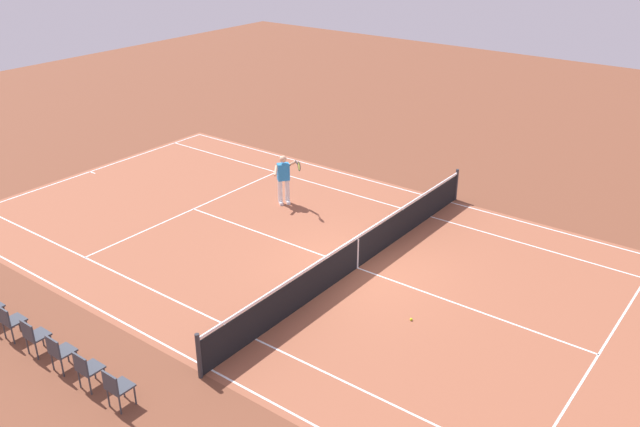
% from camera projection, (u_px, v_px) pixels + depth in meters
% --- Properties ---
extents(ground_plane, '(60.00, 60.00, 0.00)m').
position_uv_depth(ground_plane, '(357.00, 268.00, 18.20)').
color(ground_plane, brown).
extents(court_slab, '(24.20, 11.40, 0.00)m').
position_uv_depth(court_slab, '(357.00, 268.00, 18.20)').
color(court_slab, '#935138').
rests_on(court_slab, ground_plane).
extents(court_line_markings, '(23.85, 11.05, 0.01)m').
position_uv_depth(court_line_markings, '(357.00, 268.00, 18.20)').
color(court_line_markings, white).
rests_on(court_line_markings, ground_plane).
extents(tennis_net, '(0.10, 11.70, 1.08)m').
position_uv_depth(tennis_net, '(358.00, 252.00, 17.99)').
color(tennis_net, '#2D2D33').
rests_on(tennis_net, ground_plane).
extents(tennis_player_near, '(1.17, 0.75, 1.70)m').
position_uv_depth(tennis_player_near, '(284.00, 177.00, 21.73)').
color(tennis_player_near, white).
rests_on(tennis_player_near, ground_plane).
extents(tennis_ball, '(0.07, 0.07, 0.07)m').
position_uv_depth(tennis_ball, '(411.00, 319.00, 15.89)').
color(tennis_ball, '#CCE01E').
rests_on(tennis_ball, ground_plane).
extents(spectator_chair_0, '(0.44, 0.44, 0.88)m').
position_uv_depth(spectator_chair_0, '(116.00, 386.00, 12.94)').
color(spectator_chair_0, '#38383D').
rests_on(spectator_chair_0, ground_plane).
extents(spectator_chair_1, '(0.44, 0.44, 0.88)m').
position_uv_depth(spectator_chair_1, '(87.00, 368.00, 13.46)').
color(spectator_chair_1, '#38383D').
rests_on(spectator_chair_1, ground_plane).
extents(spectator_chair_2, '(0.44, 0.44, 0.88)m').
position_uv_depth(spectator_chair_2, '(59.00, 351.00, 13.98)').
color(spectator_chair_2, '#38383D').
rests_on(spectator_chair_2, ground_plane).
extents(spectator_chair_3, '(0.44, 0.44, 0.88)m').
position_uv_depth(spectator_chair_3, '(34.00, 335.00, 14.49)').
color(spectator_chair_3, '#38383D').
rests_on(spectator_chair_3, ground_plane).
extents(spectator_chair_4, '(0.44, 0.44, 0.88)m').
position_uv_depth(spectator_chair_4, '(10.00, 320.00, 15.01)').
color(spectator_chair_4, '#38383D').
rests_on(spectator_chair_4, ground_plane).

